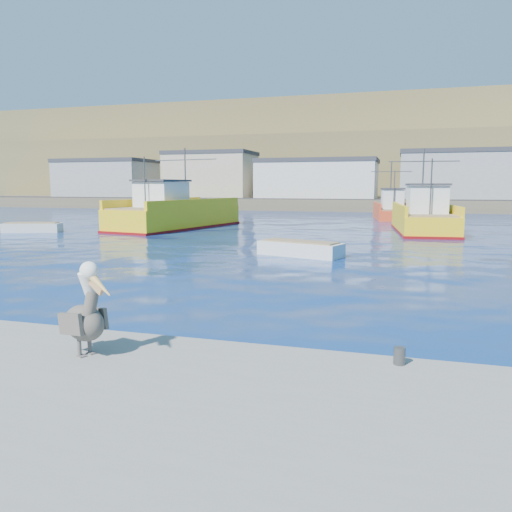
{
  "coord_description": "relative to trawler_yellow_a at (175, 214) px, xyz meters",
  "views": [
    {
      "loc": [
        2.95,
        -11.92,
        3.52
      ],
      "look_at": [
        -1.45,
        3.1,
        1.32
      ],
      "focal_mm": 35.0,
      "sensor_mm": 36.0,
      "label": 1
    }
  ],
  "objects": [
    {
      "name": "skiff_left",
      "position": [
        -8.87,
        -6.57,
        -0.88
      ],
      "size": [
        4.45,
        2.77,
        0.91
      ],
      "color": "silver",
      "rests_on": "ground"
    },
    {
      "name": "trawler_yellow_b",
      "position": [
        20.0,
        1.81,
        -0.14
      ],
      "size": [
        5.31,
        11.55,
        6.51
      ],
      "color": "yellow",
      "rests_on": "ground"
    },
    {
      "name": "ground",
      "position": [
        15.46,
        -26.54,
        -1.17
      ],
      "size": [
        260.0,
        260.0,
        0.0
      ],
      "primitive_type": "plane",
      "color": "#071658",
      "rests_on": "ground"
    },
    {
      "name": "dock_bollards",
      "position": [
        16.06,
        -29.94,
        -0.52
      ],
      "size": [
        36.2,
        0.2,
        0.3
      ],
      "color": "#4C4C4C",
      "rests_on": "dock"
    },
    {
      "name": "boat_orange",
      "position": [
        17.27,
        16.47,
        -0.15
      ],
      "size": [
        4.27,
        8.46,
        6.06
      ],
      "color": "#E84520",
      "rests_on": "ground"
    },
    {
      "name": "trawler_yellow_a",
      "position": [
        0.0,
        0.0,
        0.0
      ],
      "size": [
        7.07,
        14.36,
        6.83
      ],
      "color": "yellow",
      "rests_on": "ground"
    },
    {
      "name": "skiff_mid",
      "position": [
        13.51,
        -13.75,
        -0.87
      ],
      "size": [
        4.56,
        2.76,
        0.94
      ],
      "color": "silver",
      "rests_on": "ground"
    },
    {
      "name": "far_shore",
      "position": [
        15.46,
        82.67,
        7.8
      ],
      "size": [
        200.0,
        81.0,
        24.0
      ],
      "color": "brown",
      "rests_on": "ground"
    },
    {
      "name": "pelican",
      "position": [
        13.07,
        -31.03,
        0.06
      ],
      "size": [
        1.36,
        0.88,
        1.72
      ],
      "color": "#595451",
      "rests_on": "dock"
    }
  ]
}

